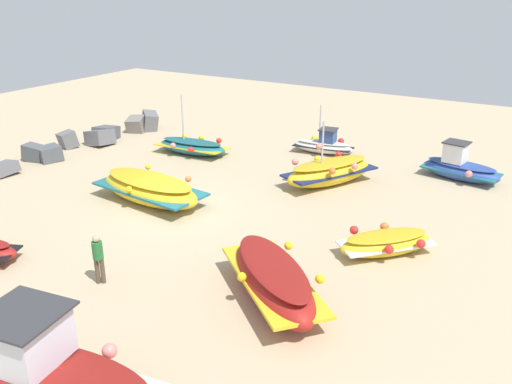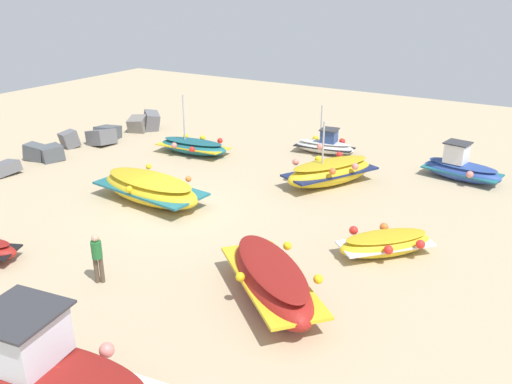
% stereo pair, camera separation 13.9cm
% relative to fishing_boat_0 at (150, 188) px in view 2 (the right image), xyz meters
% --- Properties ---
extents(ground_plane, '(55.52, 55.52, 0.00)m').
position_rel_fishing_boat_0_xyz_m(ground_plane, '(-0.15, -1.35, -0.59)').
color(ground_plane, tan).
extents(fishing_boat_0, '(2.57, 5.34, 1.14)m').
position_rel_fishing_boat_0_xyz_m(fishing_boat_0, '(0.00, 0.00, 0.00)').
color(fishing_boat_0, gold).
rests_on(fishing_boat_0, ground_plane).
extents(fishing_boat_1, '(2.71, 5.19, 2.36)m').
position_rel_fishing_boat_0_xyz_m(fishing_boat_1, '(-9.92, -6.21, 0.21)').
color(fishing_boat_1, maroon).
rests_on(fishing_boat_1, ground_plane).
extents(fishing_boat_2, '(3.24, 3.12, 0.86)m').
position_rel_fishing_boat_0_xyz_m(fishing_boat_2, '(0.60, -9.98, -0.18)').
color(fishing_boat_2, gold).
rests_on(fishing_boat_2, ground_plane).
extents(fishing_boat_3, '(2.28, 4.11, 3.22)m').
position_rel_fishing_boat_0_xyz_m(fishing_boat_3, '(6.30, 2.58, -0.17)').
color(fishing_boat_3, '#1E6670').
rests_on(fishing_boat_3, ground_plane).
extents(fishing_boat_4, '(1.95, 3.39, 2.65)m').
position_rel_fishing_boat_0_xyz_m(fishing_boat_4, '(10.06, -3.44, -0.14)').
color(fishing_boat_4, white).
rests_on(fishing_boat_4, ground_plane).
extents(fishing_boat_5, '(4.80, 3.59, 3.04)m').
position_rel_fishing_boat_0_xyz_m(fishing_boat_5, '(5.82, -5.62, 0.02)').
color(fishing_boat_5, gold).
rests_on(fishing_boat_5, ground_plane).
extents(fishing_boat_7, '(4.32, 4.73, 1.28)m').
position_rel_fishing_boat_0_xyz_m(fishing_boat_7, '(-3.81, -8.05, 0.07)').
color(fishing_boat_7, maroon).
rests_on(fishing_boat_7, ground_plane).
extents(fishing_boat_8, '(2.02, 3.78, 1.78)m').
position_rel_fishing_boat_0_xyz_m(fishing_boat_8, '(9.56, -10.58, -0.02)').
color(fishing_boat_8, '#2D4C9E').
rests_on(fishing_boat_8, ground_plane).
extents(person_walking, '(0.32, 0.32, 1.62)m').
position_rel_fishing_boat_0_xyz_m(person_walking, '(-5.72, -3.05, 0.35)').
color(person_walking, brown).
rests_on(person_walking, ground_plane).
extents(breakwater_rocks, '(20.19, 3.02, 1.38)m').
position_rel_fishing_boat_0_xyz_m(breakwater_rocks, '(-0.13, 8.62, -0.16)').
color(breakwater_rocks, slate).
rests_on(breakwater_rocks, ground_plane).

